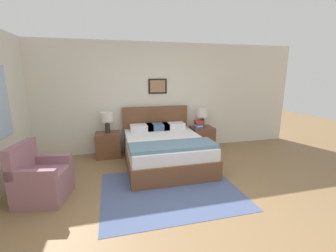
{
  "coord_description": "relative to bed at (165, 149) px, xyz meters",
  "views": [
    {
      "loc": [
        -0.93,
        -2.69,
        1.85
      ],
      "look_at": [
        0.14,
        1.48,
        0.86
      ],
      "focal_mm": 24.0,
      "sensor_mm": 36.0,
      "label": 1
    }
  ],
  "objects": [
    {
      "name": "table_lamp_by_door",
      "position": [
        1.15,
        0.75,
        0.58
      ],
      "size": [
        0.29,
        0.29,
        0.48
      ],
      "color": "#2D2823",
      "rests_on": "nightstand_by_door"
    },
    {
      "name": "book_slim_near_top",
      "position": [
        1.04,
        0.71,
        0.38
      ],
      "size": [
        0.21,
        0.28,
        0.03
      ],
      "rotation": [
        0.0,
        0.0,
        -0.13
      ],
      "color": "#B7332D",
      "rests_on": "book_novel_upper"
    },
    {
      "name": "book_thick_bottom",
      "position": [
        1.04,
        0.71,
        0.26
      ],
      "size": [
        0.24,
        0.3,
        0.04
      ],
      "rotation": [
        0.0,
        0.0,
        -0.18
      ],
      "color": "#335693",
      "rests_on": "nightstand_by_door"
    },
    {
      "name": "bed",
      "position": [
        0.0,
        0.0,
        0.0
      ],
      "size": [
        1.6,
        2.01,
        1.1
      ],
      "color": "brown",
      "rests_on": "ground_plane"
    },
    {
      "name": "ground_plane",
      "position": [
        -0.11,
        -1.67,
        -0.32
      ],
      "size": [
        16.0,
        16.0,
        0.0
      ],
      "primitive_type": "plane",
      "color": "olive"
    },
    {
      "name": "book_hardcover_middle",
      "position": [
        1.04,
        0.71,
        0.3
      ],
      "size": [
        0.16,
        0.21,
        0.04
      ],
      "rotation": [
        0.0,
        0.0,
        0.05
      ],
      "color": "silver",
      "rests_on": "book_thick_bottom"
    },
    {
      "name": "book_novel_upper",
      "position": [
        1.04,
        0.71,
        0.34
      ],
      "size": [
        0.18,
        0.24,
        0.04
      ],
      "rotation": [
        0.0,
        0.0,
        0.06
      ],
      "color": "#335693",
      "rests_on": "book_hardcover_middle"
    },
    {
      "name": "wall_back",
      "position": [
        -0.11,
        1.06,
        0.98
      ],
      "size": [
        7.71,
        0.09,
        2.6
      ],
      "color": "silver",
      "rests_on": "ground_plane"
    },
    {
      "name": "armchair",
      "position": [
        -2.13,
        -0.88,
        -0.01
      ],
      "size": [
        0.77,
        0.8,
        0.88
      ],
      "rotation": [
        0.0,
        0.0,
        -1.76
      ],
      "color": "#8E606B",
      "rests_on": "ground_plane"
    },
    {
      "name": "table_lamp_near_window",
      "position": [
        -1.15,
        0.75,
        0.58
      ],
      "size": [
        0.29,
        0.29,
        0.48
      ],
      "color": "#2D2823",
      "rests_on": "nightstand_near_window"
    },
    {
      "name": "nightstand_by_door",
      "position": [
        1.16,
        0.75,
        -0.04
      ],
      "size": [
        0.54,
        0.48,
        0.56
      ],
      "color": "brown",
      "rests_on": "ground_plane"
    },
    {
      "name": "book_paperback_top",
      "position": [
        1.04,
        0.71,
        0.41
      ],
      "size": [
        0.23,
        0.25,
        0.04
      ],
      "rotation": [
        0.0,
        0.0,
        -0.07
      ],
      "color": "#B7332D",
      "rests_on": "book_slim_near_top"
    },
    {
      "name": "area_rug_main",
      "position": [
        -0.17,
        -1.12,
        -0.32
      ],
      "size": [
        2.2,
        1.78,
        0.01
      ],
      "color": "#47567F",
      "rests_on": "ground_plane"
    },
    {
      "name": "nightstand_near_window",
      "position": [
        -1.16,
        0.75,
        -0.04
      ],
      "size": [
        0.54,
        0.48,
        0.56
      ],
      "color": "brown",
      "rests_on": "ground_plane"
    }
  ]
}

